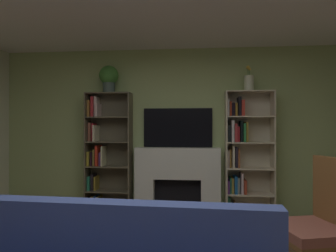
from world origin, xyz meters
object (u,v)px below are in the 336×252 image
at_px(bookshelf_left, 104,157).
at_px(armchair, 320,221).
at_px(bookshelf_right, 243,154).
at_px(potted_plant, 109,77).
at_px(vase_with_flowers, 249,83).
at_px(fireplace, 178,180).
at_px(tv, 178,128).

xyz_separation_m(bookshelf_left, armchair, (2.52, -1.95, -0.35)).
bearing_deg(bookshelf_right, armchair, -78.47).
distance_m(bookshelf_left, bookshelf_right, 2.13).
xyz_separation_m(bookshelf_right, potted_plant, (-2.05, -0.02, 1.17)).
bearing_deg(bookshelf_right, vase_with_flowers, -15.66).
bearing_deg(bookshelf_left, vase_with_flowers, -1.08).
bearing_deg(armchair, potted_plant, 141.94).
xyz_separation_m(vase_with_flowers, armchair, (0.31, -1.91, -1.47)).
distance_m(vase_with_flowers, armchair, 2.43).
distance_m(fireplace, armchair, 2.38).
height_order(fireplace, tv, tv).
height_order(fireplace, armchair, armchair).
distance_m(bookshelf_right, armchair, 2.02).
bearing_deg(bookshelf_left, tv, 3.88).
bearing_deg(bookshelf_right, potted_plant, -179.31).
height_order(vase_with_flowers, armchair, vase_with_flowers).
bearing_deg(vase_with_flowers, tv, 173.59).
bearing_deg(bookshelf_left, fireplace, -0.48).
relative_size(tv, potted_plant, 2.50).
bearing_deg(potted_plant, armchair, -38.06).
relative_size(tv, vase_with_flowers, 2.76).
xyz_separation_m(potted_plant, armchair, (2.44, -1.91, -1.59)).
bearing_deg(tv, bookshelf_right, -5.56).
bearing_deg(fireplace, bookshelf_right, -0.45).
height_order(potted_plant, armchair, potted_plant).
xyz_separation_m(fireplace, tv, (0.00, 0.09, 0.80)).
bearing_deg(armchair, bookshelf_left, 142.27).
bearing_deg(potted_plant, bookshelf_right, 0.69).
bearing_deg(armchair, fireplace, 125.26).
height_order(fireplace, bookshelf_left, bookshelf_left).
xyz_separation_m(tv, bookshelf_left, (-1.15, -0.08, -0.45)).
xyz_separation_m(fireplace, armchair, (1.37, -1.94, -0.00)).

